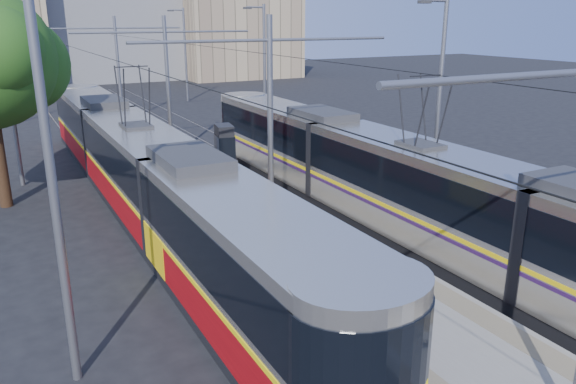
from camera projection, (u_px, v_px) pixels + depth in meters
ground at (420, 333)px, 13.40m from camera, size 160.00×160.00×0.00m
platform at (190, 167)px, 27.68m from camera, size 4.00×50.00×0.30m
tactile_strip_left at (161, 167)px, 26.98m from camera, size 0.70×50.00×0.01m
tactile_strip_right at (218, 160)px, 28.29m from camera, size 0.70×50.00×0.01m
rails at (190, 170)px, 27.72m from camera, size 8.71×70.00×0.03m
tram_left at (140, 168)px, 21.43m from camera, size 2.43×31.03×5.50m
tram_right at (417, 189)px, 18.27m from camera, size 2.43×30.04×5.50m
catenary at (206, 83)px, 23.98m from camera, size 9.20×70.00×7.00m
street_lamps at (162, 77)px, 29.85m from camera, size 15.18×38.22×8.00m
shelter at (225, 153)px, 24.10m from camera, size 0.90×1.26×2.55m
building_centre at (110, 19)px, 67.93m from camera, size 18.36×14.28×14.04m
building_right at (236, 32)px, 69.62m from camera, size 14.28×10.20×10.94m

